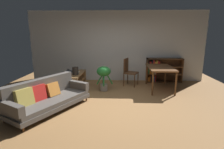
{
  "coord_description": "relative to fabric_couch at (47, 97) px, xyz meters",
  "views": [
    {
      "loc": [
        0.13,
        -4.31,
        1.84
      ],
      "look_at": [
        -0.09,
        0.79,
        0.66
      ],
      "focal_mm": 28.4,
      "sensor_mm": 36.0,
      "label": 1
    }
  ],
  "objects": [
    {
      "name": "ground_plane",
      "position": [
        1.65,
        0.29,
        -0.34
      ],
      "size": [
        8.16,
        8.16,
        0.0
      ],
      "primitive_type": "plane",
      "color": "#9E7042"
    },
    {
      "name": "back_wall_panel",
      "position": [
        1.65,
        2.99,
        1.01
      ],
      "size": [
        6.8,
        0.1,
        2.7
      ],
      "primitive_type": "cube",
      "color": "silver",
      "rests_on": "ground_plane"
    },
    {
      "name": "fabric_couch",
      "position": [
        0.0,
        0.0,
        0.0
      ],
      "size": [
        1.69,
        2.18,
        0.76
      ],
      "color": "brown",
      "rests_on": "ground_plane"
    },
    {
      "name": "media_console",
      "position": [
        0.28,
        1.82,
        -0.08
      ],
      "size": [
        0.43,
        1.34,
        0.52
      ],
      "color": "olive",
      "rests_on": "ground_plane"
    },
    {
      "name": "open_laptop",
      "position": [
        0.18,
        1.96,
        0.21
      ],
      "size": [
        0.46,
        0.38,
        0.11
      ],
      "color": "silver",
      "rests_on": "media_console"
    },
    {
      "name": "desk_speaker",
      "position": [
        0.33,
        1.61,
        0.31
      ],
      "size": [
        0.2,
        0.2,
        0.26
      ],
      "color": "#2D2823",
      "rests_on": "media_console"
    },
    {
      "name": "potted_floor_plant",
      "position": [
        1.27,
        1.58,
        0.23
      ],
      "size": [
        0.54,
        0.5,
        0.81
      ],
      "color": "#9E9389",
      "rests_on": "ground_plane"
    },
    {
      "name": "dining_table",
      "position": [
        3.13,
        1.81,
        0.35
      ],
      "size": [
        0.79,
        1.37,
        0.77
      ],
      "color": "brown",
      "rests_on": "ground_plane"
    },
    {
      "name": "dining_chair_near",
      "position": [
        2.12,
        2.25,
        0.21
      ],
      "size": [
        0.57,
        0.57,
        0.98
      ],
      "color": "#56351E",
      "rests_on": "ground_plane"
    },
    {
      "name": "bookshelf",
      "position": [
        3.39,
        2.8,
        0.13
      ],
      "size": [
        1.36,
        0.32,
        0.93
      ],
      "color": "#56351E",
      "rests_on": "ground_plane"
    }
  ]
}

